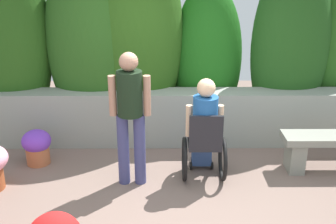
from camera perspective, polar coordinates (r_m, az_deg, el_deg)
ground_plane at (r=4.83m, az=1.19°, el=-13.03°), size 10.02×10.02×0.00m
stone_retaining_wall at (r=6.20m, az=0.80°, el=-0.75°), size 5.31×0.41×0.82m
hedge_backdrop at (r=6.36m, az=-2.16°, el=9.49°), size 6.27×1.14×3.14m
person_in_wheelchair at (r=5.17m, az=4.96°, el=-2.84°), size 0.53×0.66×1.33m
person_standing_companion at (r=4.93m, az=-5.17°, el=0.18°), size 0.49×0.30×1.66m
flower_pot_red_accent at (r=5.92m, az=-17.45°, el=-4.39°), size 0.39×0.39×0.49m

